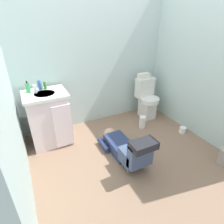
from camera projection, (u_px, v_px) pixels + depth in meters
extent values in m
cube|color=#866852|center=(125.00, 153.00, 2.72)|extent=(3.08, 3.18, 0.04)
cube|color=#B2C8C3|center=(93.00, 55.00, 3.04)|extent=(2.74, 0.08, 2.40)
cube|color=#B2C8C3|center=(0.00, 91.00, 1.62)|extent=(0.08, 2.18, 2.40)
cube|color=#B2C8C3|center=(207.00, 61.00, 2.68)|extent=(0.08, 2.18, 2.40)
cube|color=silver|center=(147.00, 108.00, 3.57)|extent=(0.22, 0.30, 0.38)
cylinder|color=silver|center=(150.00, 100.00, 3.44)|extent=(0.35, 0.35, 0.08)
cube|color=silver|center=(145.00, 88.00, 3.51)|extent=(0.34, 0.17, 0.34)
cube|color=silver|center=(145.00, 79.00, 3.42)|extent=(0.36, 0.19, 0.03)
cube|color=silver|center=(49.00, 119.00, 2.78)|extent=(0.56, 0.48, 0.78)
cube|color=silver|center=(44.00, 94.00, 2.59)|extent=(0.60, 0.52, 0.04)
cylinder|color=silver|center=(45.00, 95.00, 2.58)|extent=(0.28, 0.28, 0.05)
cube|color=silver|center=(63.00, 126.00, 2.65)|extent=(0.26, 0.03, 0.66)
cylinder|color=silver|center=(42.00, 86.00, 2.67)|extent=(0.02, 0.02, 0.10)
cube|color=navy|center=(120.00, 146.00, 2.71)|extent=(0.29, 0.52, 0.17)
sphere|color=tan|center=(110.00, 134.00, 2.96)|extent=(0.19, 0.19, 0.19)
cube|color=#405070|center=(133.00, 156.00, 2.38)|extent=(0.31, 0.28, 0.20)
cube|color=#405070|center=(140.00, 155.00, 2.21)|extent=(0.31, 0.12, 0.32)
cube|color=black|center=(144.00, 145.00, 2.10)|extent=(0.31, 0.19, 0.09)
cylinder|color=navy|center=(103.00, 145.00, 2.77)|extent=(0.08, 0.30, 0.08)
cube|color=silver|center=(144.00, 76.00, 3.37)|extent=(0.22, 0.11, 0.10)
cylinder|color=#3C9B56|center=(28.00, 88.00, 2.57)|extent=(0.06, 0.06, 0.13)
cylinder|color=black|center=(27.00, 82.00, 2.53)|extent=(0.02, 0.02, 0.04)
cylinder|color=white|center=(35.00, 89.00, 2.56)|extent=(0.05, 0.05, 0.12)
cylinder|color=#416CB6|center=(40.00, 85.00, 2.65)|extent=(0.05, 0.05, 0.15)
cylinder|color=#539A50|center=(45.00, 85.00, 2.69)|extent=(0.05, 0.05, 0.12)
cylinder|color=white|center=(142.00, 122.00, 3.27)|extent=(0.11, 0.11, 0.21)
cylinder|color=white|center=(183.00, 130.00, 3.14)|extent=(0.11, 0.11, 0.10)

